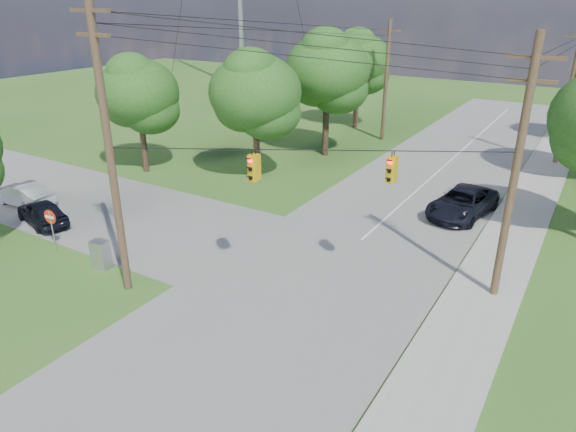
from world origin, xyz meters
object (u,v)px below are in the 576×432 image
Objects in this scene: pole_sw at (109,147)px; pole_ne at (515,171)px; pole_north_w at (386,80)px; car_main_north at (463,203)px; do_not_enter_sign at (51,221)px; car_cross_silver at (23,194)px; control_cabinet at (101,255)px; car_cross_dark at (42,212)px; pole_north_e at (569,95)px.

pole_ne is (13.50, 7.60, -0.76)m from pole_sw.
pole_north_w is at bearing 90.77° from pole_sw.
do_not_enter_sign reaches higher than car_main_north.
pole_ne is 26.95m from car_cross_silver.
pole_ne reaches higher than control_cabinet.
pole_sw is 10.93m from car_cross_dark.
do_not_enter_sign is (-15.84, -15.04, 0.81)m from car_main_north.
car_cross_silver is 7.57m from do_not_enter_sign.
pole_ne is at bearing -58.43° from car_main_north.
pole_ne is 20.83m from do_not_enter_sign.
car_cross_silver is 0.76× the size of car_main_north.
pole_north_w reaches higher than car_cross_silver.
car_main_north is (10.50, -13.96, -4.33)m from pole_north_w.
car_cross_dark is at bearing -129.69° from pole_north_e.
pole_ne reaches higher than pole_north_w.
pole_north_w is at bearing 122.29° from pole_ne.
car_cross_silver is (-3.55, 1.14, 0.00)m from car_cross_dark.
pole_sw reaches higher than pole_north_w.
pole_north_e is 1.00× the size of pole_north_w.
pole_ne is at bearing 12.77° from do_not_enter_sign.
pole_sw is at bearing 89.66° from car_cross_dark.
pole_ne is 23.74m from car_cross_dark.
car_main_north is at bearing 112.93° from pole_ne.
car_cross_dark reaches higher than control_cabinet.
pole_north_w is (-0.40, 29.60, -1.10)m from pole_sw.
do_not_enter_sign is at bearing -127.84° from car_main_north.
pole_sw is 32.55m from pole_north_e.
control_cabinet is (6.80, -1.70, -0.03)m from car_cross_dark.
do_not_enter_sign is (-5.34, -29.00, -3.53)m from pole_north_w.
car_cross_silver is 25.86m from car_main_north.
do_not_enter_sign reaches higher than control_cabinet.
car_main_north is (10.10, 15.64, -5.43)m from pole_sw.
pole_north_e is at bearing 65.48° from pole_sw.
car_cross_silver is at bearing -170.98° from pole_ne.
control_cabinet is (-12.45, -15.04, -0.10)m from car_main_north.
pole_north_e reaches higher than car_main_north.
do_not_enter_sign is at bearing 172.15° from control_cabinet.
pole_north_e is at bearing 49.22° from do_not_enter_sign.
pole_sw reaches higher than car_cross_dark.
pole_sw is at bearing -89.23° from pole_north_w.
car_main_north is 3.98× the size of control_cabinet.
pole_north_e is 33.35m from control_cabinet.
pole_sw reaches higher than pole_ne.
pole_ne reaches higher than do_not_enter_sign.
pole_ne is at bearing 96.27° from car_cross_silver.
car_cross_silver is at bearing -135.05° from pole_north_e.
car_main_north reaches higher than control_cabinet.
car_cross_dark is 23.42m from car_main_north.
pole_north_w is 29.70m from do_not_enter_sign.
pole_north_w is 29.01m from car_cross_dark.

